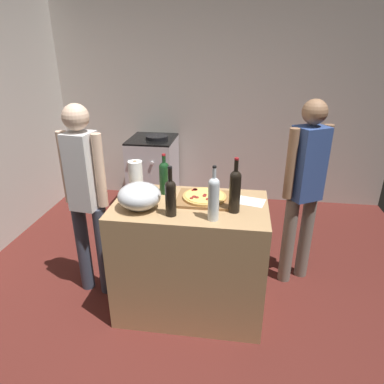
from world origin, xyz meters
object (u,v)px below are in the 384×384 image
(pizza, at_px, (204,196))
(person_in_red, at_px, (305,183))
(paper_towel_roll, at_px, (136,177))
(mixing_bowl, at_px, (139,196))
(wine_bottle_amber, at_px, (235,189))
(stove, at_px, (154,172))
(wine_bottle_green, at_px, (171,196))
(wine_bottle_clear, at_px, (214,197))
(wine_bottle_dark, at_px, (164,176))
(person_in_stripes, at_px, (86,194))

(pizza, height_order, person_in_red, person_in_red)
(pizza, distance_m, paper_towel_roll, 0.55)
(pizza, bearing_deg, mixing_bowl, -156.17)
(pizza, distance_m, person_in_red, 0.89)
(wine_bottle_amber, height_order, stove, wine_bottle_amber)
(wine_bottle_green, relative_size, stove, 0.37)
(stove, relative_size, person_in_red, 0.58)
(paper_towel_roll, height_order, stove, paper_towel_roll)
(mixing_bowl, height_order, paper_towel_roll, paper_towel_roll)
(paper_towel_roll, relative_size, wine_bottle_green, 0.72)
(pizza, distance_m, wine_bottle_amber, 0.30)
(wine_bottle_clear, bearing_deg, stove, 114.24)
(wine_bottle_dark, height_order, stove, wine_bottle_dark)
(wine_bottle_dark, relative_size, wine_bottle_green, 0.90)
(mixing_bowl, distance_m, person_in_red, 1.36)
(pizza, bearing_deg, person_in_red, 29.44)
(pizza, distance_m, wine_bottle_dark, 0.34)
(wine_bottle_amber, bearing_deg, wine_bottle_clear, -134.22)
(pizza, xyz_separation_m, person_in_red, (0.77, 0.44, -0.03))
(mixing_bowl, height_order, wine_bottle_green, wine_bottle_green)
(mixing_bowl, xyz_separation_m, wine_bottle_amber, (0.64, 0.04, 0.07))
(paper_towel_roll, height_order, person_in_red, person_in_red)
(mixing_bowl, relative_size, paper_towel_roll, 1.21)
(paper_towel_roll, xyz_separation_m, person_in_red, (1.31, 0.34, -0.12))
(wine_bottle_clear, height_order, wine_bottle_amber, wine_bottle_amber)
(person_in_red, bearing_deg, person_in_stripes, -166.46)
(wine_bottle_green, bearing_deg, wine_bottle_dark, 108.61)
(pizza, relative_size, wine_bottle_green, 0.92)
(pizza, bearing_deg, person_in_stripes, 178.26)
(wine_bottle_amber, bearing_deg, person_in_stripes, 171.16)
(stove, bearing_deg, wine_bottle_clear, -65.76)
(wine_bottle_green, relative_size, person_in_stripes, 0.22)
(pizza, bearing_deg, wine_bottle_amber, -34.48)
(wine_bottle_clear, height_order, wine_bottle_green, wine_bottle_clear)
(person_in_stripes, bearing_deg, person_in_red, 13.54)
(pizza, bearing_deg, paper_towel_roll, 170.02)
(paper_towel_roll, relative_size, wine_bottle_dark, 0.79)
(mixing_bowl, xyz_separation_m, person_in_red, (1.20, 0.63, -0.09))
(paper_towel_roll, relative_size, stove, 0.26)
(mixing_bowl, bearing_deg, wine_bottle_green, -17.49)
(mixing_bowl, bearing_deg, wine_bottle_amber, 3.48)
(wine_bottle_green, bearing_deg, mixing_bowl, 162.51)
(wine_bottle_dark, xyz_separation_m, wine_bottle_amber, (0.53, -0.24, 0.03))
(mixing_bowl, xyz_separation_m, paper_towel_roll, (-0.11, 0.28, 0.03))
(wine_bottle_amber, distance_m, person_in_stripes, 1.17)
(wine_bottle_dark, xyz_separation_m, wine_bottle_green, (0.12, -0.35, 0.00))
(paper_towel_roll, xyz_separation_m, wine_bottle_amber, (0.75, -0.24, 0.04))
(paper_towel_roll, xyz_separation_m, stove, (-0.31, 1.70, -0.59))
(pizza, height_order, wine_bottle_amber, wine_bottle_amber)
(pizza, relative_size, wine_bottle_clear, 0.86)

